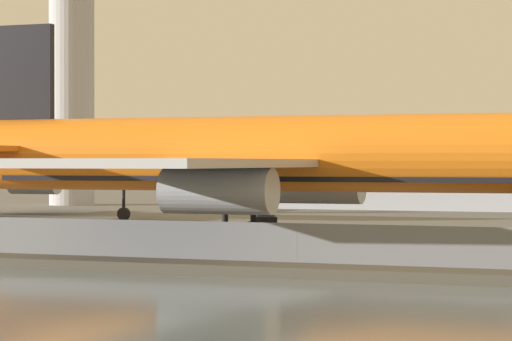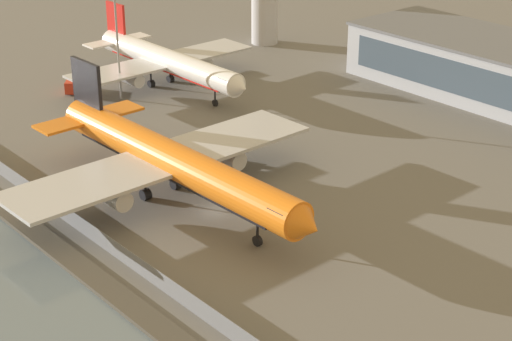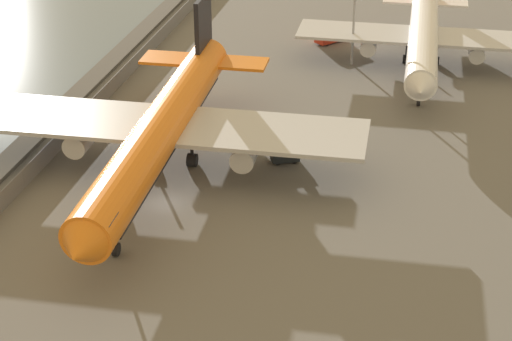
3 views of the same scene
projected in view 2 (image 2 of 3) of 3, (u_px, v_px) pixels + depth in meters
ground_plane at (214, 212)px, 110.81m from camera, size 500.00×500.00×0.00m
shoreline_seawall at (74, 262)px, 98.58m from camera, size 320.00×3.00×0.50m
perimeter_fence at (107, 243)px, 100.89m from camera, size 280.00×0.10×2.24m
cargo_jet_orange at (170, 160)px, 111.82m from camera, size 52.31×44.84×14.89m
passenger_jet_white_red at (166, 61)px, 155.30m from camera, size 43.13×36.70×12.88m
baggage_tug at (220, 157)px, 125.26m from camera, size 2.76×3.57×1.80m
ops_van at (73, 84)px, 154.64m from camera, size 5.33×4.96×2.48m
apron_light_mast_apron_west at (117, 29)px, 146.05m from camera, size 3.20×0.40×22.60m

